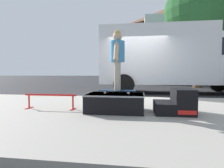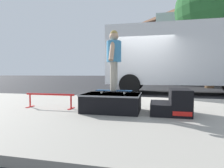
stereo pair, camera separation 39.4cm
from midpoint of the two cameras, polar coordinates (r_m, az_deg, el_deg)
name	(u,v)px [view 1 (the left image)]	position (r m, az deg, el deg)	size (l,w,h in m)	color
ground_plane	(137,98)	(7.14, 5.89, -4.31)	(140.00, 140.00, 0.00)	black
sidewalk_slab	(135,113)	(4.18, 4.14, -8.84)	(50.00, 5.00, 0.12)	gray
skate_box	(115,102)	(4.06, -1.77, -5.41)	(1.21, 0.85, 0.38)	black
kicker_ramp	(177,103)	(4.03, 16.27, -5.51)	(0.76, 0.77, 0.50)	black
grind_rail	(51,98)	(4.62, -20.38, -4.00)	(1.23, 0.28, 0.34)	red
skateboard	(117,91)	(4.08, -1.14, -2.06)	(0.79, 0.24, 0.07)	navy
skater_kid	(117,55)	(4.08, -1.15, 8.68)	(0.31, 0.66, 1.28)	#B7AD99
box_truck	(176,57)	(9.43, 17.65, 7.73)	(6.91, 2.63, 3.05)	silver
street_tree_main	(203,14)	(14.23, 25.04, 18.48)	(4.89, 4.45, 7.13)	brown
house_behind	(189,41)	(21.10, 21.56, 12.00)	(9.54, 8.23, 8.40)	silver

